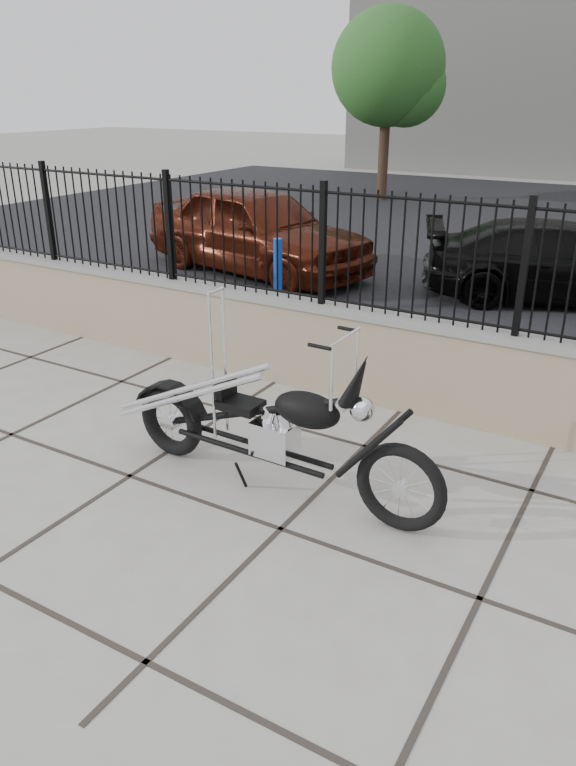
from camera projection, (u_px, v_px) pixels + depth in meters
The scene contains 9 objects.
ground_plane at pixel (281, 529), 5.10m from camera, with size 90.00×90.00×0.00m, color #99968E.
parking_lot at pixel (573, 240), 15.00m from camera, with size 30.00×30.00×0.00m, color black.
retaining_wall at pixel (408, 364), 6.89m from camera, with size 14.00×0.36×0.96m, color gray.
iron_fence at pixel (416, 258), 6.46m from camera, with size 14.00×0.08×1.20m, color black.
chopper_motorcycle at pixel (269, 396), 5.34m from camera, with size 2.73×0.48×1.64m, color black, non-canonical shape.
car_red at pixel (257, 230), 12.04m from camera, with size 1.79×4.46×1.52m, color #49170A.
car_black at pixel (561, 262), 10.45m from camera, with size 1.69×4.16×1.21m, color black.
bollard_a at pixel (278, 275), 10.00m from camera, with size 0.13×0.13×1.06m, color #0D1AD1.
tree_left at pixel (388, 62), 19.08m from camera, with size 3.19×3.19×5.38m.
Camera 1 is at (2.21, -3.64, 3.02)m, focal length 32.00 mm.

